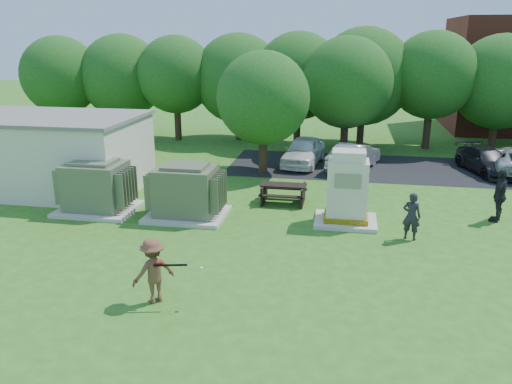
% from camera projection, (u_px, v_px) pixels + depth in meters
% --- Properties ---
extents(ground, '(120.00, 120.00, 0.00)m').
position_uv_depth(ground, '(232.00, 274.00, 14.65)').
color(ground, '#2D6619').
rests_on(ground, ground).
extents(service_building, '(10.00, 5.00, 3.20)m').
position_uv_depth(service_building, '(30.00, 153.00, 22.62)').
color(service_building, beige).
rests_on(service_building, ground).
extents(service_building_roof, '(10.20, 5.20, 0.15)m').
position_uv_depth(service_building_roof, '(25.00, 117.00, 22.12)').
color(service_building_roof, slate).
rests_on(service_building_roof, service_building).
extents(parking_strip, '(20.00, 6.00, 0.01)m').
position_uv_depth(parking_strip, '(420.00, 169.00, 26.13)').
color(parking_strip, '#232326').
rests_on(parking_strip, ground).
extents(transformer_left, '(3.00, 2.40, 2.07)m').
position_uv_depth(transformer_left, '(97.00, 187.00, 19.69)').
color(transformer_left, beige).
rests_on(transformer_left, ground).
extents(transformer_right, '(3.00, 2.40, 2.07)m').
position_uv_depth(transformer_right, '(186.00, 192.00, 19.06)').
color(transformer_right, beige).
rests_on(transformer_right, ground).
extents(generator_cabinet, '(2.27, 1.86, 2.77)m').
position_uv_depth(generator_cabinet, '(347.00, 192.00, 18.31)').
color(generator_cabinet, beige).
rests_on(generator_cabinet, ground).
extents(picnic_table, '(1.89, 1.42, 0.81)m').
position_uv_depth(picnic_table, '(283.00, 191.00, 20.77)').
color(picnic_table, black).
rests_on(picnic_table, ground).
extents(batter, '(1.27, 1.26, 1.76)m').
position_uv_depth(batter, '(153.00, 271.00, 12.90)').
color(batter, brown).
rests_on(batter, ground).
extents(person_by_generator, '(0.70, 0.57, 1.67)m').
position_uv_depth(person_by_generator, '(411.00, 216.00, 16.93)').
color(person_by_generator, '#222127').
rests_on(person_by_generator, ground).
extents(person_walking_right, '(0.98, 1.28, 2.02)m').
position_uv_depth(person_walking_right, '(500.00, 196.00, 18.57)').
color(person_walking_right, black).
rests_on(person_walking_right, ground).
extents(car_white, '(2.36, 4.60, 1.50)m').
position_uv_depth(car_white, '(304.00, 151.00, 26.93)').
color(car_white, white).
rests_on(car_white, ground).
extents(car_silver_a, '(2.92, 4.48, 1.39)m').
position_uv_depth(car_silver_a, '(354.00, 156.00, 25.96)').
color(car_silver_a, '#AEAFB3').
rests_on(car_silver_a, ground).
extents(car_dark, '(2.84, 4.59, 1.24)m').
position_uv_depth(car_dark, '(487.00, 161.00, 25.32)').
color(car_dark, black).
rests_on(car_dark, ground).
extents(batting_equipment, '(1.26, 0.30, 0.16)m').
position_uv_depth(batting_equipment, '(173.00, 265.00, 12.61)').
color(batting_equipment, black).
rests_on(batting_equipment, ground).
extents(tree_row, '(41.30, 13.30, 7.30)m').
position_uv_depth(tree_row, '(326.00, 79.00, 30.48)').
color(tree_row, '#47301E').
rests_on(tree_row, ground).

